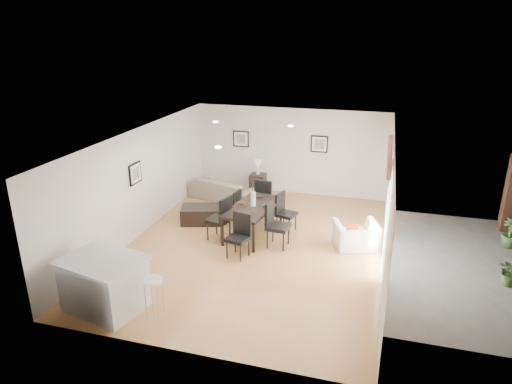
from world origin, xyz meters
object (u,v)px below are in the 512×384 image
(dining_chair_wfar, at_px, (234,206))
(side_table, at_px, (258,183))
(dining_table, at_px, (253,209))
(dining_chair_foot, at_px, (265,196))
(dining_chair_wnear, at_px, (222,216))
(sofa, at_px, (223,189))
(bar_stool, at_px, (153,285))
(armchair, at_px, (356,236))
(dining_chair_efar, at_px, (284,210))
(dining_chair_enear, at_px, (274,221))
(coffee_table, at_px, (203,215))
(dining_chair_head, at_px, (240,233))
(kitchen_island, at_px, (104,283))

(dining_chair_wfar, relative_size, side_table, 1.57)
(dining_table, height_order, dining_chair_foot, dining_chair_foot)
(dining_chair_wnear, xyz_separation_m, side_table, (-0.07, 3.55, -0.32))
(side_table, bearing_deg, sofa, -135.78)
(bar_stool, bearing_deg, sofa, 98.00)
(armchair, bearing_deg, dining_chair_wfar, -29.21)
(dining_chair_wfar, relative_size, dining_chair_efar, 0.97)
(dining_chair_enear, distance_m, dining_chair_efar, 0.96)
(dining_chair_enear, distance_m, bar_stool, 3.66)
(sofa, relative_size, dining_chair_wfar, 2.21)
(bar_stool, bearing_deg, dining_chair_wnear, 88.49)
(coffee_table, bearing_deg, dining_chair_efar, -13.23)
(sofa, relative_size, dining_chair_foot, 1.93)
(dining_chair_head, height_order, kitchen_island, dining_chair_head)
(side_table, bearing_deg, dining_chair_foot, -69.23)
(sofa, relative_size, dining_chair_efar, 2.14)
(sofa, distance_m, side_table, 1.22)
(armchair, relative_size, dining_chair_efar, 0.98)
(dining_table, bearing_deg, dining_chair_head, -80.93)
(dining_chair_head, relative_size, kitchen_island, 0.62)
(dining_chair_enear, height_order, dining_chair_head, dining_chair_enear)
(dining_chair_efar, distance_m, side_table, 2.93)
(dining_chair_wfar, height_order, dining_chair_foot, dining_chair_foot)
(side_table, bearing_deg, dining_chair_efar, -61.23)
(dining_chair_head, bearing_deg, dining_chair_efar, 82.11)
(dining_chair_wfar, xyz_separation_m, dining_chair_enear, (1.33, -0.93, 0.09))
(sofa, distance_m, dining_chair_enear, 3.51)
(coffee_table, bearing_deg, sofa, 75.52)
(coffee_table, bearing_deg, bar_stool, -95.90)
(armchair, height_order, dining_table, dining_table)
(dining_chair_head, height_order, bar_stool, dining_chair_head)
(dining_chair_foot, bearing_deg, dining_chair_efar, 144.00)
(dining_chair_enear, bearing_deg, dining_chair_wfar, 60.68)
(dining_table, height_order, coffee_table, dining_table)
(dining_table, distance_m, dining_chair_wnear, 0.83)
(dining_table, xyz_separation_m, dining_chair_wnear, (-0.66, -0.50, -0.08))
(dining_chair_enear, bearing_deg, kitchen_island, 149.85)
(coffee_table, xyz_separation_m, kitchen_island, (-0.23, -4.22, 0.29))
(dining_chair_foot, xyz_separation_m, bar_stool, (-0.74, -5.01, 0.03))
(dining_chair_wnear, xyz_separation_m, dining_chair_foot, (0.65, 1.66, -0.01))
(sofa, xyz_separation_m, dining_chair_foot, (1.59, -1.04, 0.31))
(dining_chair_foot, bearing_deg, dining_chair_head, 99.07)
(dining_chair_enear, height_order, side_table, dining_chair_enear)
(dining_chair_wfar, height_order, side_table, dining_chair_wfar)
(dining_chair_head, distance_m, side_table, 4.30)
(armchair, distance_m, dining_chair_efar, 1.98)
(dining_chair_wnear, height_order, side_table, dining_chair_wnear)
(dining_chair_efar, xyz_separation_m, coffee_table, (-2.21, -0.12, -0.34))
(sofa, relative_size, coffee_table, 1.91)
(side_table, bearing_deg, dining_table, -76.57)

